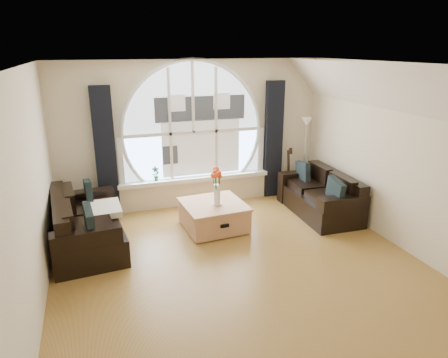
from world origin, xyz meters
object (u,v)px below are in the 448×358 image
(sofa_right, at_px, (319,193))
(floor_lamp, at_px, (304,158))
(guitar, at_px, (287,173))
(sofa_left, at_px, (87,222))
(coffee_chest, at_px, (214,215))
(vase_flowers, at_px, (217,182))
(potted_plant, at_px, (156,174))

(sofa_right, distance_m, floor_lamp, 1.03)
(sofa_right, xyz_separation_m, floor_lamp, (0.19, 0.93, 0.40))
(floor_lamp, height_order, guitar, floor_lamp)
(sofa_left, xyz_separation_m, coffee_chest, (2.00, 0.02, -0.16))
(coffee_chest, bearing_deg, vase_flowers, -67.33)
(vase_flowers, bearing_deg, sofa_left, 178.51)
(sofa_left, distance_m, floor_lamp, 4.30)
(guitar, bearing_deg, floor_lamp, 14.37)
(potted_plant, bearing_deg, sofa_right, -22.96)
(sofa_right, height_order, guitar, guitar)
(guitar, bearing_deg, coffee_chest, -142.63)
(sofa_left, relative_size, guitar, 1.71)
(sofa_right, bearing_deg, potted_plant, 158.51)
(sofa_right, relative_size, coffee_chest, 1.72)
(sofa_right, bearing_deg, sofa_left, -178.20)
(sofa_left, bearing_deg, vase_flowers, -6.88)
(coffee_chest, bearing_deg, potted_plant, 118.98)
(coffee_chest, height_order, floor_lamp, floor_lamp)
(floor_lamp, distance_m, potted_plant, 2.95)
(sofa_right, height_order, coffee_chest, sofa_right)
(sofa_left, height_order, guitar, guitar)
(coffee_chest, relative_size, floor_lamp, 0.62)
(sofa_right, height_order, floor_lamp, floor_lamp)
(sofa_left, distance_m, guitar, 3.91)
(sofa_right, xyz_separation_m, potted_plant, (-2.75, 1.17, 0.29))
(sofa_right, height_order, potted_plant, potted_plant)
(sofa_right, relative_size, potted_plant, 6.30)
(coffee_chest, xyz_separation_m, floor_lamp, (2.18, 0.93, 0.56))
(coffee_chest, distance_m, floor_lamp, 2.44)
(sofa_right, xyz_separation_m, coffee_chest, (-2.00, 0.00, -0.16))
(vase_flowers, xyz_separation_m, potted_plant, (-0.79, 1.24, -0.15))
(vase_flowers, distance_m, floor_lamp, 2.37)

